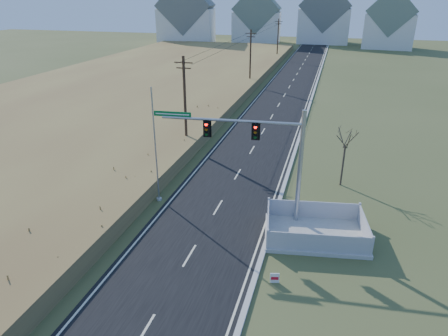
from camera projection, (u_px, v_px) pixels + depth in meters
The scene contains 16 objects.
ground at pixel (200, 238), 25.38m from camera, with size 260.00×260.00×0.00m, color #444D25.
road at pixel (292, 82), 69.46m from camera, with size 8.00×180.00×0.06m, color black.
curb at pixel (316, 83), 68.42m from camera, with size 0.30×180.00×0.18m, color #B2AFA8.
reed_marsh at pixel (140, 82), 66.28m from camera, with size 38.00×110.00×1.30m, color olive.
utility_pole_near at pixel (185, 102), 38.31m from camera, with size 1.80×0.26×9.00m.
utility_pole_mid at pixel (250, 57), 64.77m from camera, with size 1.80×0.26×9.00m.
utility_pole_far at pixel (278, 39), 91.23m from camera, with size 1.80×0.26×9.00m.
condo_nw at pixel (186, 17), 119.79m from camera, with size 17.69×13.38×19.05m.
condo_nnw at pixel (257, 19), 122.25m from camera, with size 14.93×11.17×17.03m.
condo_n at pixel (324, 17), 120.60m from camera, with size 15.27×10.20×18.54m.
condo_ne at pixel (390, 23), 109.44m from camera, with size 14.12×10.51×16.52m.
traffic_signal_mast at pixel (270, 156), 25.47m from camera, with size 9.84×1.22×7.85m.
fence_enclosure at pixel (315, 233), 25.43m from camera, with size 6.91×5.23×1.45m.
open_sign at pixel (275, 278), 21.32m from camera, with size 0.49×0.17×0.61m.
flagpole at pixel (156, 158), 28.67m from camera, with size 0.38×0.38×8.55m.
bare_tree at pixel (346, 137), 30.77m from camera, with size 1.91×1.91×5.07m.
Camera 1 is at (7.20, -20.25, 14.30)m, focal length 32.00 mm.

